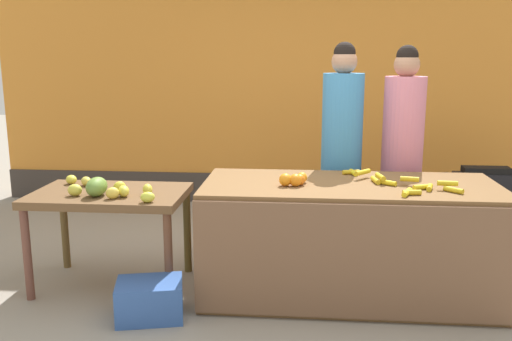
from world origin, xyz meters
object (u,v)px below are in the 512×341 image
Objects in this scene: vendor_woman_blue_shirt at (341,154)px; produce_crate at (150,300)px; parked_motorcycle at (494,198)px; produce_sack at (231,222)px; vendor_woman_pink_shirt at (402,155)px.

vendor_woman_blue_shirt reaches higher than produce_crate.
parked_motorcycle is (1.53, 0.72, -0.54)m from vendor_woman_blue_shirt.
vendor_woman_pink_shirt is at bearing -0.76° from produce_sack.
vendor_woman_blue_shirt is 1.16× the size of parked_motorcycle.
vendor_woman_blue_shirt is 1.01× the size of vendor_woman_pink_shirt.
produce_sack is (-0.95, 0.06, -0.65)m from vendor_woman_blue_shirt.
vendor_woman_blue_shirt reaches higher than vendor_woman_pink_shirt.
produce_crate is (-2.87, -1.94, -0.27)m from parked_motorcycle.
parked_motorcycle is (1.03, 0.68, -0.53)m from vendor_woman_pink_shirt.
vendor_woman_pink_shirt is 4.18× the size of produce_crate.
vendor_woman_blue_shirt is 3.18× the size of produce_sack.
produce_sack is (0.39, 1.27, 0.16)m from produce_crate.
produce_crate is 0.75× the size of produce_sack.
vendor_woman_blue_shirt is 4.23× the size of produce_crate.
vendor_woman_blue_shirt is at bearing -3.59° from produce_sack.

